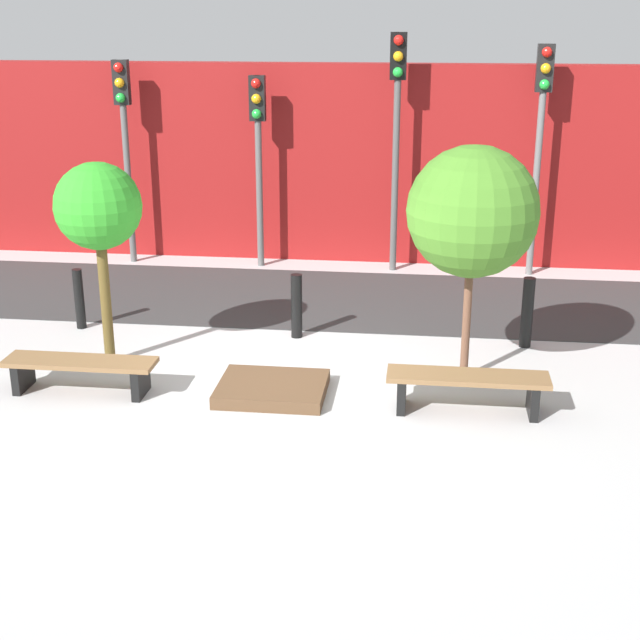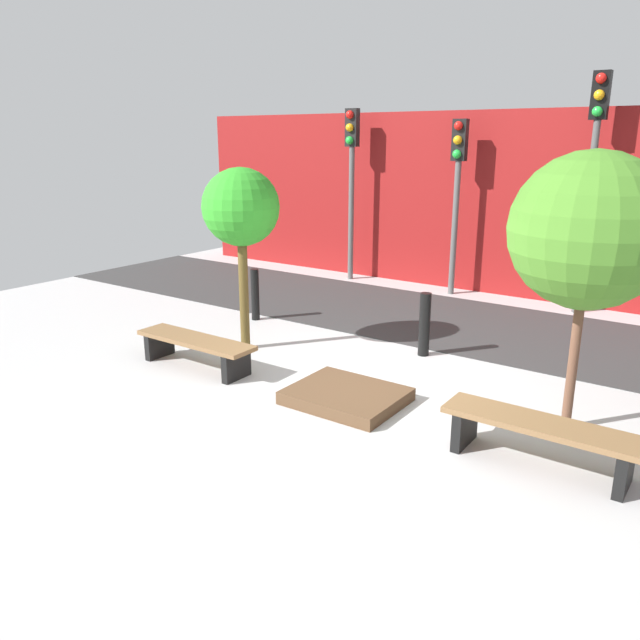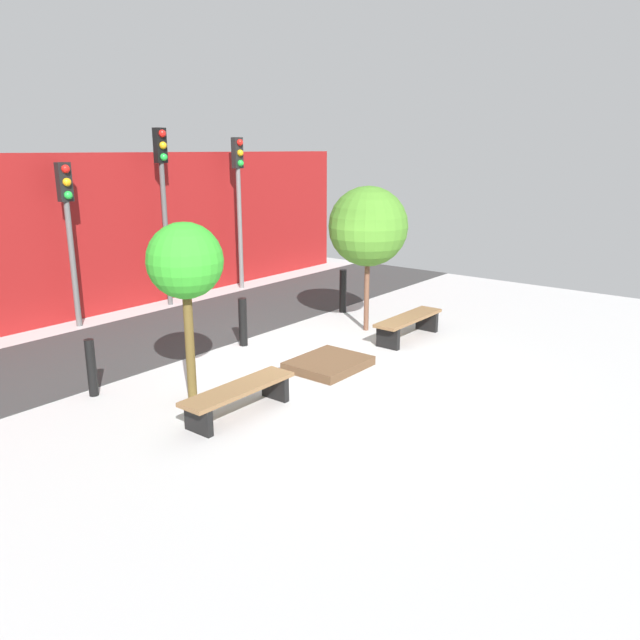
{
  "view_description": "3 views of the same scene",
  "coord_description": "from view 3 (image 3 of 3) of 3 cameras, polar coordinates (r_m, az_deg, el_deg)",
  "views": [
    {
      "loc": [
        1.8,
        -10.05,
        4.45
      ],
      "look_at": [
        0.5,
        0.64,
        0.73
      ],
      "focal_mm": 50.0,
      "sensor_mm": 36.0,
      "label": 1
    },
    {
      "loc": [
        3.76,
        -6.0,
        3.08
      ],
      "look_at": [
        -0.35,
        -0.19,
        0.99
      ],
      "focal_mm": 35.0,
      "sensor_mm": 36.0,
      "label": 2
    },
    {
      "loc": [
        -8.12,
        -6.37,
        3.69
      ],
      "look_at": [
        0.46,
        0.42,
        0.67
      ],
      "focal_mm": 35.0,
      "sensor_mm": 36.0,
      "label": 3
    }
  ],
  "objects": [
    {
      "name": "traffic_light_mid_west",
      "position": [
        13.96,
        -22.04,
        8.91
      ],
      "size": [
        0.28,
        0.27,
        3.42
      ],
      "color": "#555555",
      "rests_on": "ground"
    },
    {
      "name": "traffic_light_east",
      "position": [
        16.9,
        -7.43,
        12.02
      ],
      "size": [
        0.28,
        0.27,
        3.97
      ],
      "color": "slate",
      "rests_on": "ground"
    },
    {
      "name": "bench_right",
      "position": [
        12.55,
        8.1,
        -0.23
      ],
      "size": [
        1.89,
        0.48,
        0.47
      ],
      "rotation": [
        0.0,
        0.0,
        0.0
      ],
      "color": "black",
      "rests_on": "ground"
    },
    {
      "name": "bollard_left",
      "position": [
        12.07,
        -7.07,
        -0.18
      ],
      "size": [
        0.16,
        0.16,
        0.94
      ],
      "primitive_type": "cylinder",
      "color": "black",
      "rests_on": "ground"
    },
    {
      "name": "building_facade",
      "position": [
        15.29,
        -19.28,
        7.47
      ],
      "size": [
        16.2,
        0.5,
        3.6
      ],
      "primitive_type": "cube",
      "color": "maroon",
      "rests_on": "ground"
    },
    {
      "name": "tree_behind_right_bench",
      "position": [
        12.72,
        4.41,
        8.51
      ],
      "size": [
        1.61,
        1.61,
        2.98
      ],
      "color": "brown",
      "rests_on": "ground"
    },
    {
      "name": "bollard_center",
      "position": [
        14.45,
        2.11,
        2.66
      ],
      "size": [
        0.17,
        0.17,
        1.0
      ],
      "primitive_type": "cylinder",
      "color": "black",
      "rests_on": "ground"
    },
    {
      "name": "bench_left",
      "position": [
        9.01,
        -7.41,
        -6.74
      ],
      "size": [
        1.87,
        0.48,
        0.43
      ],
      "rotation": [
        0.0,
        0.0,
        -0.0
      ],
      "color": "black",
      "rests_on": "ground"
    },
    {
      "name": "traffic_light_mid_east",
      "position": [
        15.29,
        -14.15,
        11.77
      ],
      "size": [
        0.28,
        0.27,
        4.15
      ],
      "color": "#4D4D4D",
      "rests_on": "ground"
    },
    {
      "name": "planter_bed",
      "position": [
        10.86,
        0.79,
        -4.01
      ],
      "size": [
        1.31,
        1.08,
        0.16
      ],
      "primitive_type": "cube",
      "color": "brown",
      "rests_on": "ground"
    },
    {
      "name": "ground_plane",
      "position": [
        10.96,
        0.24,
        -4.25
      ],
      "size": [
        18.0,
        18.0,
        0.0
      ],
      "primitive_type": "plane",
      "color": "#B1B1B1"
    },
    {
      "name": "tree_behind_left_bench",
      "position": [
        9.25,
        -12.24,
        5.15
      ],
      "size": [
        1.12,
        1.12,
        2.69
      ],
      "color": "brown",
      "rests_on": "ground"
    },
    {
      "name": "road_strip",
      "position": [
        13.53,
        -12.54,
        -0.76
      ],
      "size": [
        18.0,
        3.21,
        0.01
      ],
      "primitive_type": "cube",
      "color": "#333333",
      "rests_on": "ground"
    },
    {
      "name": "bollard_far_left",
      "position": [
        10.18,
        -20.17,
        -4.12
      ],
      "size": [
        0.14,
        0.14,
        0.9
      ],
      "primitive_type": "cylinder",
      "color": "black",
      "rests_on": "ground"
    }
  ]
}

